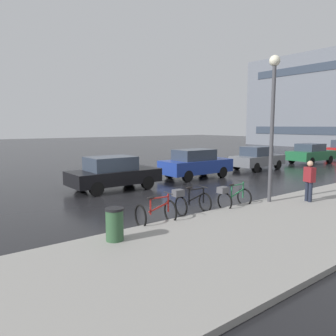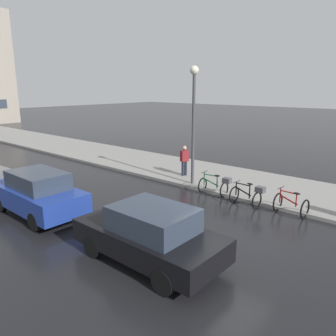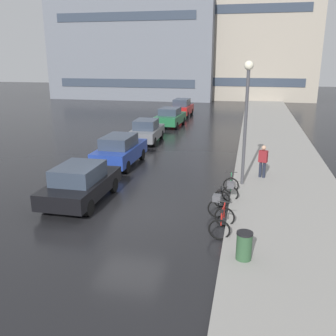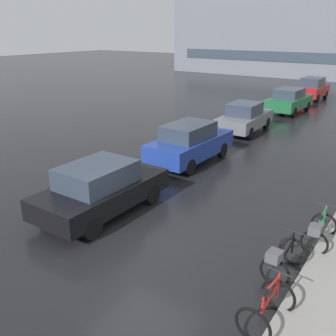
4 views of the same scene
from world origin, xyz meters
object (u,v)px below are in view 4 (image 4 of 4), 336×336
at_px(bicycle_second, 282,259).
at_px(car_green, 289,100).
at_px(car_red, 312,89).
at_px(bicycle_third, 318,231).
at_px(car_blue, 190,143).
at_px(bicycle_nearest, 266,308).
at_px(car_grey, 245,118).
at_px(car_black, 101,188).

xyz_separation_m(bicycle_second, car_green, (-5.68, 17.94, 0.31)).
bearing_deg(car_red, bicycle_third, -74.60).
distance_m(bicycle_third, car_blue, 7.32).
xyz_separation_m(bicycle_nearest, car_grey, (-6.25, 13.08, 0.39)).
xyz_separation_m(bicycle_nearest, car_red, (-5.99, 25.41, 0.47)).
bearing_deg(bicycle_second, bicycle_third, 78.58).
bearing_deg(car_black, car_blue, 92.63).
relative_size(bicycle_nearest, car_blue, 0.27).
xyz_separation_m(car_blue, car_green, (0.18, 12.35, -0.04)).
bearing_deg(bicycle_second, bicycle_nearest, -80.89).
bearing_deg(car_green, car_black, -89.77).
distance_m(car_blue, car_grey, 5.89).
distance_m(car_black, car_grey, 11.42).
xyz_separation_m(bicycle_second, car_red, (-5.73, 23.81, 0.37)).
bearing_deg(car_blue, car_green, 89.15).
xyz_separation_m(car_grey, car_green, (0.31, 6.46, 0.01)).
bearing_deg(bicycle_third, car_red, 105.40).
relative_size(car_blue, car_red, 1.15).
bearing_deg(car_black, car_grey, 91.93).
xyz_separation_m(bicycle_third, car_black, (-5.96, -1.66, 0.32)).
bearing_deg(car_green, car_red, 90.48).
bearing_deg(bicycle_nearest, bicycle_third, 88.39).
xyz_separation_m(bicycle_second, car_black, (-5.61, 0.07, 0.30)).
distance_m(car_blue, car_red, 18.22).
relative_size(bicycle_second, car_black, 0.33).
relative_size(bicycle_third, car_green, 0.34).
height_order(bicycle_nearest, car_black, car_black).
relative_size(bicycle_nearest, car_black, 0.27).
height_order(car_grey, car_red, car_red).
bearing_deg(car_blue, bicycle_nearest, -49.56).
height_order(bicycle_second, car_blue, car_blue).
height_order(bicycle_nearest, car_blue, car_blue).
height_order(car_blue, car_red, car_red).
xyz_separation_m(bicycle_third, car_red, (-6.08, 22.08, 0.39)).
xyz_separation_m(bicycle_third, car_grey, (-6.35, 9.75, 0.31)).
bearing_deg(car_black, bicycle_second, -0.70).
bearing_deg(bicycle_nearest, car_red, 103.26).
relative_size(bicycle_third, car_blue, 0.33).
bearing_deg(car_black, bicycle_third, 15.59).
bearing_deg(car_grey, car_green, 87.23).
bearing_deg(car_black, car_red, 90.29).
distance_m(bicycle_nearest, bicycle_third, 3.33).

